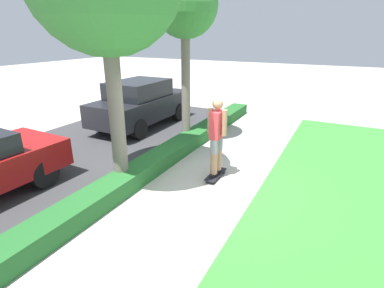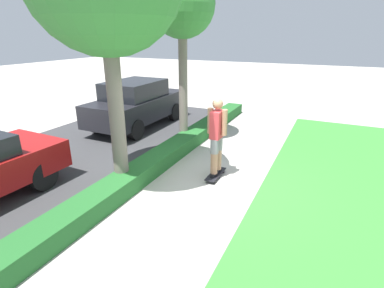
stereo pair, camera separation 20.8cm
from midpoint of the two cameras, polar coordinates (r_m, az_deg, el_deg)
name	(u,v)px [view 1 (the left image)]	position (r m, az deg, el deg)	size (l,w,h in m)	color
ground_plane	(213,184)	(6.86, 4.90, -7.52)	(60.00, 60.00, 0.00)	#ADA89E
grass_lawn_strip	(363,219)	(6.51, 30.63, -12.17)	(13.05, 4.00, 0.01)	#388433
street_asphalt	(79,152)	(9.15, -20.14, -1.40)	(13.05, 5.00, 0.01)	#38383A
hedge_row	(154,163)	(7.46, -6.48, -3.59)	(13.05, 0.60, 0.37)	#236028
skateboard	(216,175)	(7.10, 5.36, -5.83)	(0.83, 0.24, 0.09)	black
skater_person	(217,135)	(6.73, 5.63, 1.63)	(0.51, 0.46, 1.79)	black
tree_mid	(185,8)	(8.89, -0.56, 24.55)	(1.80, 1.80, 4.83)	#70665B
parked_car_middle	(141,103)	(10.97, -9.16, 7.72)	(4.08, 1.80, 1.65)	black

